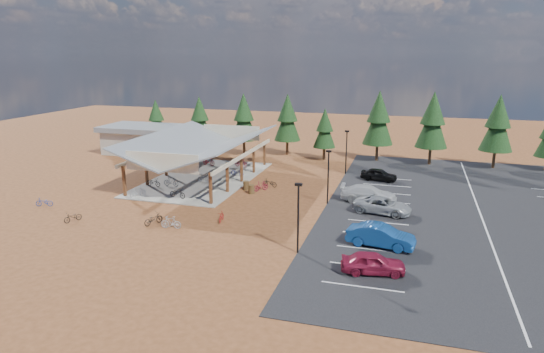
% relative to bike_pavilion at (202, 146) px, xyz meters
% --- Properties ---
extents(ground, '(140.00, 140.00, 0.00)m').
position_rel_bike_pavilion_xyz_m(ground, '(10.00, -7.00, -3.82)').
color(ground, brown).
rests_on(ground, ground).
extents(asphalt_lot, '(27.00, 44.00, 0.04)m').
position_rel_bike_pavilion_xyz_m(asphalt_lot, '(28.50, -4.00, -3.80)').
color(asphalt_lot, black).
rests_on(asphalt_lot, ground).
extents(concrete_pad, '(10.60, 18.60, 0.10)m').
position_rel_bike_pavilion_xyz_m(concrete_pad, '(0.00, 0.00, -3.77)').
color(concrete_pad, gray).
rests_on(concrete_pad, ground).
extents(bike_pavilion, '(11.65, 19.40, 4.97)m').
position_rel_bike_pavilion_xyz_m(bike_pavilion, '(0.00, 0.00, 0.00)').
color(bike_pavilion, '#542B18').
rests_on(bike_pavilion, concrete_pad).
extents(outbuilding, '(11.00, 7.00, 3.90)m').
position_rel_bike_pavilion_xyz_m(outbuilding, '(-14.00, 11.00, -1.80)').
color(outbuilding, '#ADA593').
rests_on(outbuilding, ground).
extents(lamp_post_0, '(0.50, 0.25, 5.14)m').
position_rel_bike_pavilion_xyz_m(lamp_post_0, '(15.00, -17.00, -0.85)').
color(lamp_post_0, black).
rests_on(lamp_post_0, ground).
extents(lamp_post_1, '(0.50, 0.25, 5.14)m').
position_rel_bike_pavilion_xyz_m(lamp_post_1, '(15.00, -5.00, -0.85)').
color(lamp_post_1, black).
rests_on(lamp_post_1, ground).
extents(lamp_post_2, '(0.50, 0.25, 5.14)m').
position_rel_bike_pavilion_xyz_m(lamp_post_2, '(15.00, 7.00, -0.85)').
color(lamp_post_2, black).
rests_on(lamp_post_2, ground).
extents(trash_bin_0, '(0.60, 0.60, 0.90)m').
position_rel_bike_pavilion_xyz_m(trash_bin_0, '(7.04, -3.86, -3.37)').
color(trash_bin_0, '#4E371C').
rests_on(trash_bin_0, ground).
extents(trash_bin_1, '(0.60, 0.60, 0.90)m').
position_rel_bike_pavilion_xyz_m(trash_bin_1, '(6.05, -2.64, -3.37)').
color(trash_bin_1, '#4E371C').
rests_on(trash_bin_1, ground).
extents(pine_0, '(3.03, 3.03, 7.06)m').
position_rel_bike_pavilion_xyz_m(pine_0, '(-14.65, 15.92, 0.48)').
color(pine_0, '#382314').
rests_on(pine_0, ground).
extents(pine_1, '(3.34, 3.34, 7.78)m').
position_rel_bike_pavilion_xyz_m(pine_1, '(-7.21, 15.15, 0.93)').
color(pine_1, '#382314').
rests_on(pine_1, ground).
extents(pine_2, '(3.63, 3.63, 8.46)m').
position_rel_bike_pavilion_xyz_m(pine_2, '(-0.17, 14.21, 1.34)').
color(pine_2, '#382314').
rests_on(pine_2, ground).
extents(pine_3, '(3.61, 3.61, 8.41)m').
position_rel_bike_pavilion_xyz_m(pine_3, '(5.67, 15.57, 1.31)').
color(pine_3, '#382314').
rests_on(pine_3, ground).
extents(pine_4, '(2.92, 2.92, 6.80)m').
position_rel_bike_pavilion_xyz_m(pine_4, '(11.13, 14.02, 0.32)').
color(pine_4, '#382314').
rests_on(pine_4, ground).
extents(pine_5, '(3.93, 3.93, 9.14)m').
position_rel_bike_pavilion_xyz_m(pine_5, '(17.89, 15.24, 1.76)').
color(pine_5, '#382314').
rests_on(pine_5, ground).
extents(pine_6, '(3.96, 3.96, 9.22)m').
position_rel_bike_pavilion_xyz_m(pine_6, '(24.51, 14.82, 1.81)').
color(pine_6, '#382314').
rests_on(pine_6, ground).
extents(pine_7, '(3.88, 3.88, 9.04)m').
position_rel_bike_pavilion_xyz_m(pine_7, '(32.01, 15.02, 1.70)').
color(pine_7, '#382314').
rests_on(pine_7, ground).
extents(bike_0, '(1.82, 0.86, 0.92)m').
position_rel_bike_pavilion_xyz_m(bike_0, '(-3.64, -4.57, -3.27)').
color(bike_0, black).
rests_on(bike_0, concrete_pad).
extents(bike_1, '(1.86, 0.71, 1.09)m').
position_rel_bike_pavilion_xyz_m(bike_1, '(-1.82, -4.08, -3.18)').
color(bike_1, gray).
rests_on(bike_1, concrete_pad).
extents(bike_2, '(1.82, 0.75, 0.93)m').
position_rel_bike_pavilion_xyz_m(bike_2, '(-3.67, 2.10, -3.26)').
color(bike_2, '#233A9B').
rests_on(bike_2, concrete_pad).
extents(bike_3, '(1.87, 0.90, 1.08)m').
position_rel_bike_pavilion_xyz_m(bike_3, '(-2.01, 6.12, -3.18)').
color(bike_3, maroon).
rests_on(bike_3, concrete_pad).
extents(bike_4, '(1.91, 0.98, 0.95)m').
position_rel_bike_pavilion_xyz_m(bike_4, '(0.73, -7.62, -3.25)').
color(bike_4, black).
rests_on(bike_4, concrete_pad).
extents(bike_5, '(1.51, 0.50, 0.90)m').
position_rel_bike_pavilion_xyz_m(bike_5, '(0.71, -1.41, -3.28)').
color(bike_5, gray).
rests_on(bike_5, concrete_pad).
extents(bike_6, '(1.82, 1.02, 0.91)m').
position_rel_bike_pavilion_xyz_m(bike_6, '(3.33, 2.07, -3.27)').
color(bike_6, navy).
rests_on(bike_6, concrete_pad).
extents(bike_7, '(1.79, 0.79, 1.04)m').
position_rel_bike_pavilion_xyz_m(bike_7, '(2.13, 6.49, -3.20)').
color(bike_7, maroon).
rests_on(bike_7, concrete_pad).
extents(bike_8, '(1.12, 1.68, 0.83)m').
position_rel_bike_pavilion_xyz_m(bike_8, '(-4.69, -16.03, -3.41)').
color(bike_8, black).
rests_on(bike_8, ground).
extents(bike_9, '(1.21, 1.77, 1.04)m').
position_rel_bike_pavilion_xyz_m(bike_9, '(-3.25, -8.22, -3.30)').
color(bike_9, '#999DA1').
rests_on(bike_9, ground).
extents(bike_10, '(1.68, 0.99, 0.83)m').
position_rel_bike_pavilion_xyz_m(bike_10, '(-10.03, -13.24, -3.41)').
color(bike_10, navy).
rests_on(bike_10, ground).
extents(bike_11, '(0.60, 1.51, 0.88)m').
position_rel_bike_pavilion_xyz_m(bike_11, '(7.30, -12.45, -3.38)').
color(bike_11, maroon).
rests_on(bike_11, ground).
extents(bike_12, '(1.29, 1.90, 0.94)m').
position_rel_bike_pavilion_xyz_m(bike_12, '(2.16, -14.71, -3.35)').
color(bike_12, black).
rests_on(bike_12, ground).
extents(bike_13, '(1.75, 0.65, 1.03)m').
position_rel_bike_pavilion_xyz_m(bike_13, '(4.01, -15.13, -3.31)').
color(bike_13, '#9A9CA2').
rests_on(bike_13, ground).
extents(bike_15, '(1.49, 1.58, 1.02)m').
position_rel_bike_pavilion_xyz_m(bike_15, '(7.66, -2.65, -3.31)').
color(bike_15, maroon).
rests_on(bike_15, ground).
extents(bike_16, '(1.77, 1.01, 0.88)m').
position_rel_bike_pavilion_xyz_m(bike_16, '(8.09, -0.89, -3.38)').
color(bike_16, black).
rests_on(bike_16, ground).
extents(car_0, '(4.34, 2.34, 1.40)m').
position_rel_bike_pavilion_xyz_m(car_0, '(20.43, -18.87, -3.08)').
color(car_0, maroon).
rests_on(car_0, asphalt_lot).
extents(car_1, '(5.12, 2.41, 1.62)m').
position_rel_bike_pavilion_xyz_m(car_1, '(20.57, -14.21, -2.97)').
color(car_1, navy).
rests_on(car_1, asphalt_lot).
extents(car_2, '(5.34, 3.17, 1.39)m').
position_rel_bike_pavilion_xyz_m(car_2, '(20.18, -6.48, -3.09)').
color(car_2, '#989B9E').
rests_on(car_2, asphalt_lot).
extents(car_3, '(5.37, 2.38, 1.53)m').
position_rel_bike_pavilion_xyz_m(car_3, '(18.65, -3.29, -3.02)').
color(car_3, silver).
rests_on(car_3, asphalt_lot).
extents(car_4, '(4.13, 2.15, 1.34)m').
position_rel_bike_pavilion_xyz_m(car_4, '(18.99, 4.91, -3.11)').
color(car_4, black).
rests_on(car_4, asphalt_lot).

